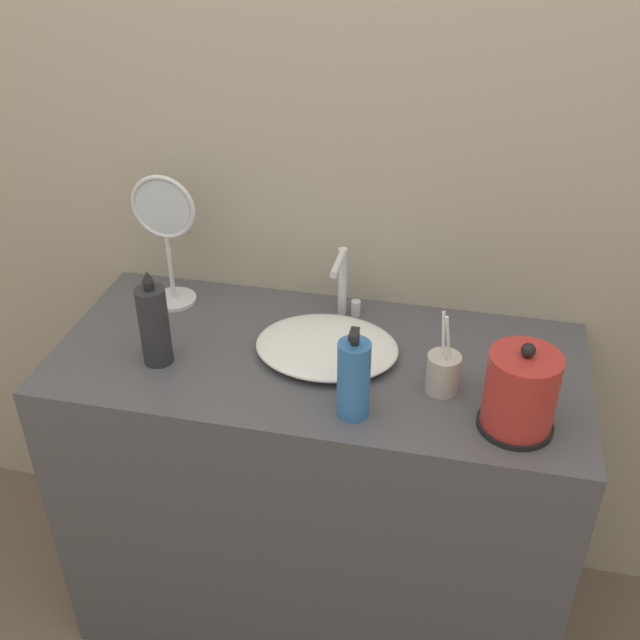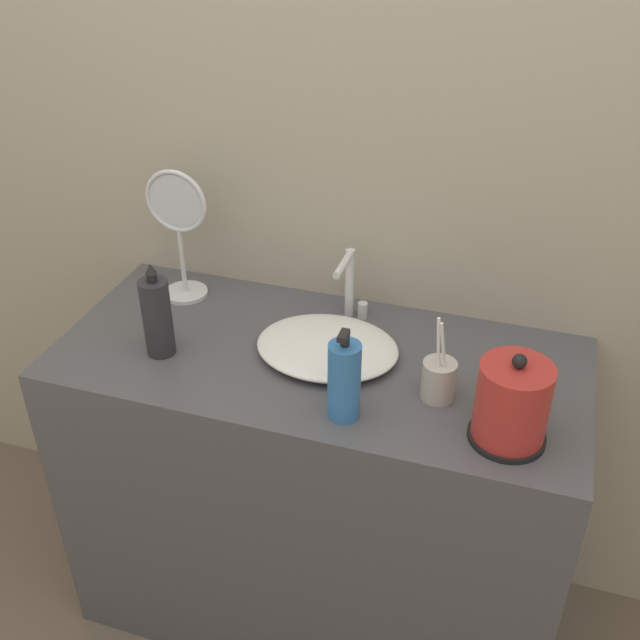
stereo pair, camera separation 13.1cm
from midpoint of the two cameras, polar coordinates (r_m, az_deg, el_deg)
name	(u,v)px [view 2 (the right image)]	position (r m, az deg, el deg)	size (l,w,h in m)	color
wall_back	(357,127)	(1.77, 5.05, 14.43)	(6.00, 0.04, 2.60)	#ADA38E
vanity_counter	(318,491)	(1.99, 1.78, -12.93)	(1.21, 0.55, 0.86)	#4C4C51
sink_basin	(327,347)	(1.71, 2.76, -2.11)	(0.33, 0.27, 0.04)	white
faucet	(350,283)	(1.80, 4.40, 2.79)	(0.06, 0.13, 0.18)	silver
electric_kettle	(512,406)	(1.50, 16.85, -6.38)	(0.15, 0.15, 0.20)	black
toothbrush_cup	(439,379)	(1.59, 11.37, -4.51)	(0.07, 0.07, 0.20)	#B7B2A8
lotion_bottle	(344,380)	(1.50, 4.37, -4.67)	(0.07, 0.07, 0.21)	#3370B7
shampoo_bottle	(157,316)	(1.70, -10.17, 0.23)	(0.07, 0.07, 0.23)	#28282D
vanity_mirror	(179,227)	(1.87, -8.76, 6.99)	(0.16, 0.11, 0.34)	silver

